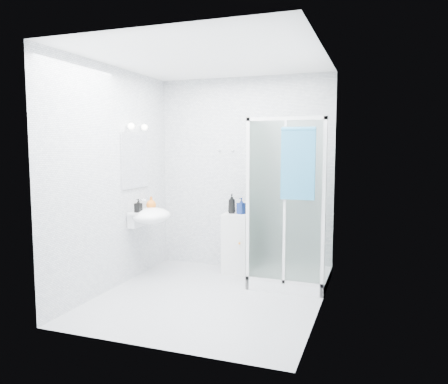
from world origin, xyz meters
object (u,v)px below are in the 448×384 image
at_px(wall_basin, 150,216).
at_px(soap_dispenser_orange, 151,203).
at_px(shower_enclosure, 283,248).
at_px(storage_cabinet, 236,243).
at_px(shampoo_bottle_b, 241,206).
at_px(soap_dispenser_black, 138,206).
at_px(hand_towel, 298,162).
at_px(shampoo_bottle_a, 232,204).

bearing_deg(wall_basin, soap_dispenser_orange, 112.34).
relative_size(shower_enclosure, storage_cabinet, 2.53).
bearing_deg(shampoo_bottle_b, wall_basin, -149.28).
bearing_deg(soap_dispenser_black, soap_dispenser_orange, 88.59).
height_order(wall_basin, hand_towel, hand_towel).
distance_m(shower_enclosure, shampoo_bottle_b, 0.83).
distance_m(wall_basin, storage_cabinet, 1.19).
distance_m(wall_basin, shampoo_bottle_a, 1.09).
bearing_deg(storage_cabinet, hand_towel, -40.62).
xyz_separation_m(shower_enclosure, wall_basin, (-1.66, -0.32, 0.35)).
xyz_separation_m(wall_basin, soap_dispenser_orange, (-0.06, 0.16, 0.15)).
height_order(shower_enclosure, storage_cabinet, shower_enclosure).
xyz_separation_m(storage_cabinet, shampoo_bottle_b, (0.07, 0.01, 0.50)).
bearing_deg(shampoo_bottle_a, shampoo_bottle_b, -0.68).
xyz_separation_m(wall_basin, soap_dispenser_black, (-0.07, -0.15, 0.15)).
bearing_deg(storage_cabinet, shampoo_bottle_a, 162.43).
bearing_deg(wall_basin, shampoo_bottle_a, 34.46).
bearing_deg(soap_dispenser_orange, storage_cabinet, 23.33).
xyz_separation_m(storage_cabinet, soap_dispenser_orange, (-1.02, -0.44, 0.55)).
bearing_deg(wall_basin, shower_enclosure, 10.81).
distance_m(soap_dispenser_orange, soap_dispenser_black, 0.31).
height_order(storage_cabinet, soap_dispenser_orange, soap_dispenser_orange).
relative_size(hand_towel, shampoo_bottle_a, 3.04).
bearing_deg(shower_enclosure, shampoo_bottle_a, 158.87).
xyz_separation_m(shower_enclosure, soap_dispenser_black, (-1.73, -0.47, 0.50)).
xyz_separation_m(shampoo_bottle_a, soap_dispenser_orange, (-0.96, -0.45, 0.02)).
distance_m(storage_cabinet, shampoo_bottle_b, 0.51).
xyz_separation_m(shampoo_bottle_a, shampoo_bottle_b, (0.14, -0.00, -0.02)).
bearing_deg(hand_towel, storage_cabinet, 143.82).
bearing_deg(soap_dispenser_orange, soap_dispenser_black, -91.41).
bearing_deg(storage_cabinet, soap_dispenser_orange, -161.12).
xyz_separation_m(soap_dispenser_orange, soap_dispenser_black, (-0.01, -0.31, 0.00)).
height_order(shower_enclosure, hand_towel, shower_enclosure).
bearing_deg(soap_dispenser_black, wall_basin, 64.50).
bearing_deg(shower_enclosure, wall_basin, -169.19).
xyz_separation_m(storage_cabinet, hand_towel, (0.93, -0.68, 1.11)).
bearing_deg(wall_basin, shampoo_bottle_b, 30.72).
relative_size(soap_dispenser_orange, soap_dispenser_black, 0.98).
bearing_deg(shower_enclosure, storage_cabinet, 158.20).
bearing_deg(shampoo_bottle_b, hand_towel, -38.94).
distance_m(storage_cabinet, hand_towel, 1.60).
distance_m(shampoo_bottle_b, soap_dispenser_black, 1.34).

